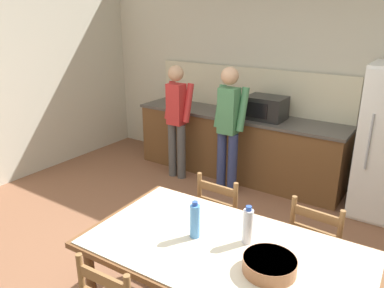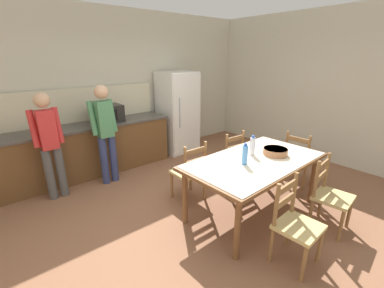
{
  "view_description": "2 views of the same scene",
  "coord_description": "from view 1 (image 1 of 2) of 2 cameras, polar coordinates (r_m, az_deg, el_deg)",
  "views": [
    {
      "loc": [
        1.55,
        -2.27,
        2.24
      ],
      "look_at": [
        -0.13,
        0.21,
        1.18
      ],
      "focal_mm": 35.0,
      "sensor_mm": 36.0,
      "label": 1
    },
    {
      "loc": [
        -2.01,
        -2.27,
        2.05
      ],
      "look_at": [
        -0.04,
        0.14,
        0.97
      ],
      "focal_mm": 24.0,
      "sensor_mm": 36.0,
      "label": 2
    }
  ],
  "objects": [
    {
      "name": "bottle_off_centre",
      "position": [
        2.55,
        8.5,
        -12.22
      ],
      "size": [
        0.07,
        0.07,
        0.27
      ],
      "color": "silver",
      "rests_on": "dining_table"
    },
    {
      "name": "chair_side_far_left",
      "position": [
        3.51,
        4.83,
        -11.38
      ],
      "size": [
        0.42,
        0.4,
        0.91
      ],
      "rotation": [
        0.0,
        0.0,
        3.13
      ],
      "color": "olive",
      "rests_on": "ground"
    },
    {
      "name": "dining_table",
      "position": [
        2.6,
        5.07,
        -16.78
      ],
      "size": [
        1.92,
        1.1,
        0.78
      ],
      "rotation": [
        0.0,
        0.0,
        0.03
      ],
      "color": "brown",
      "rests_on": "ground"
    },
    {
      "name": "person_at_sink",
      "position": [
        5.13,
        -2.33,
        4.22
      ],
      "size": [
        0.4,
        0.27,
        1.58
      ],
      "rotation": [
        0.0,
        0.0,
        1.57
      ],
      "color": "#4C4C4C",
      "rests_on": "ground"
    },
    {
      "name": "ground_plane",
      "position": [
        3.55,
        -0.26,
        -19.64
      ],
      "size": [
        8.32,
        8.32,
        0.0
      ],
      "primitive_type": "plane",
      "color": "brown"
    },
    {
      "name": "serving_bowl",
      "position": [
        2.36,
        11.73,
        -17.48
      ],
      "size": [
        0.32,
        0.32,
        0.09
      ],
      "color": "#9E6642",
      "rests_on": "dining_table"
    },
    {
      "name": "counter_splashback",
      "position": [
        5.42,
        8.68,
        8.29
      ],
      "size": [
        2.96,
        0.03,
        0.6
      ],
      "primitive_type": "cube",
      "color": "beige",
      "rests_on": "kitchen_counter"
    },
    {
      "name": "wall_back",
      "position": [
        5.23,
        16.63,
        10.01
      ],
      "size": [
        6.52,
        0.12,
        2.9
      ],
      "primitive_type": "cube",
      "color": "beige",
      "rests_on": "ground"
    },
    {
      "name": "chair_side_far_right",
      "position": [
        3.28,
        18.56,
        -14.9
      ],
      "size": [
        0.44,
        0.42,
        0.91
      ],
      "rotation": [
        0.0,
        0.0,
        3.09
      ],
      "color": "olive",
      "rests_on": "ground"
    },
    {
      "name": "person_at_counter",
      "position": [
        4.69,
        5.59,
        2.98
      ],
      "size": [
        0.41,
        0.28,
        1.63
      ],
      "rotation": [
        0.0,
        0.0,
        1.57
      ],
      "color": "navy",
      "rests_on": "ground"
    },
    {
      "name": "kitchen_counter",
      "position": [
        5.35,
        6.81,
        -0.12
      ],
      "size": [
        3.0,
        0.66,
        0.91
      ],
      "color": "brown",
      "rests_on": "ground"
    },
    {
      "name": "bottle_near_centre",
      "position": [
        2.58,
        0.45,
        -11.58
      ],
      "size": [
        0.07,
        0.07,
        0.27
      ],
      "color": "#4C8ED6",
      "rests_on": "dining_table"
    },
    {
      "name": "microwave",
      "position": [
        4.99,
        11.19,
        5.43
      ],
      "size": [
        0.5,
        0.39,
        0.3
      ],
      "color": "black",
      "rests_on": "kitchen_counter"
    }
  ]
}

